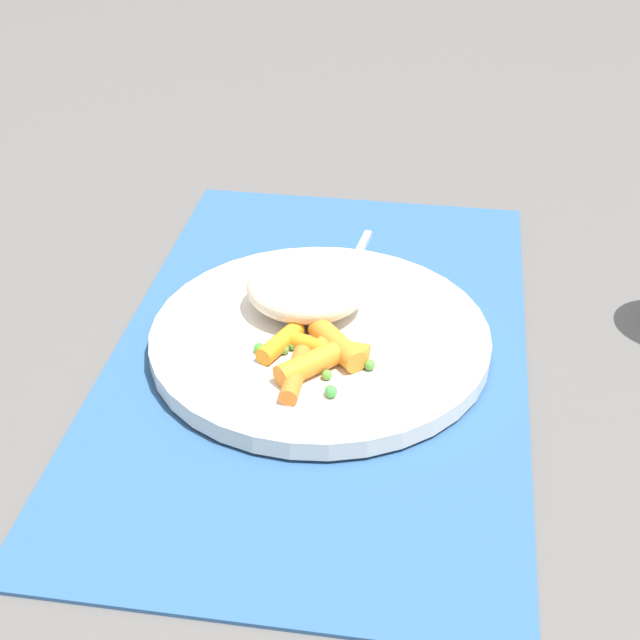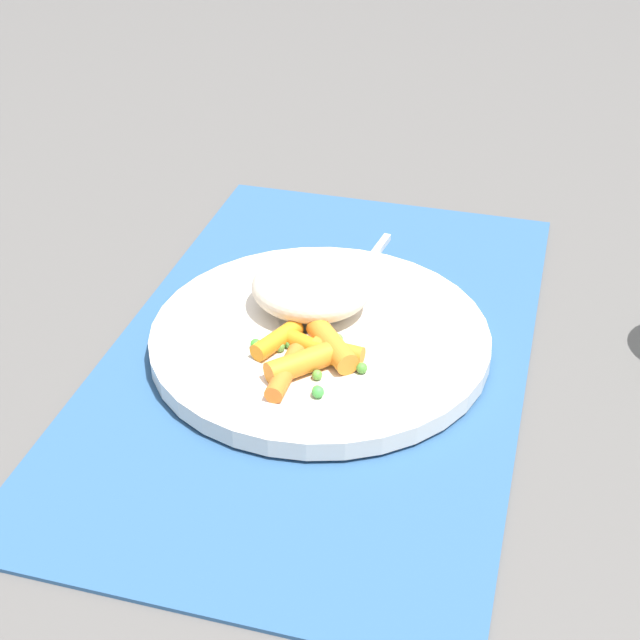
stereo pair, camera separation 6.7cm
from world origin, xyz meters
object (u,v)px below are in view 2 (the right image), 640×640
(rice_mound, at_px, (311,287))
(plate, at_px, (320,339))
(carrot_portion, at_px, (308,353))
(fork, at_px, (334,308))

(rice_mound, bearing_deg, plate, 27.71)
(plate, distance_m, carrot_portion, 0.04)
(rice_mound, bearing_deg, fork, 90.46)
(carrot_portion, relative_size, fork, 0.44)
(plate, bearing_deg, rice_mound, -152.29)
(carrot_portion, xyz_separation_m, fork, (-0.07, 0.00, -0.00))
(carrot_portion, distance_m, fork, 0.07)
(rice_mound, bearing_deg, carrot_portion, 13.72)
(plate, xyz_separation_m, fork, (-0.03, 0.00, 0.01))
(plate, relative_size, carrot_portion, 2.82)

